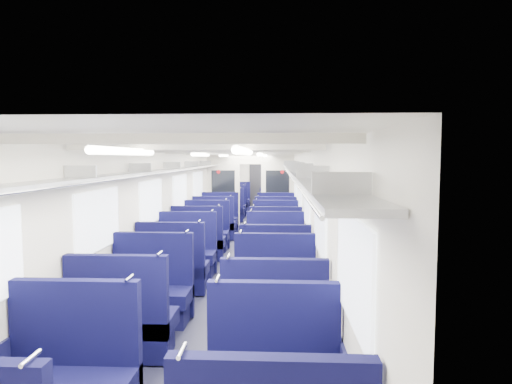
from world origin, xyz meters
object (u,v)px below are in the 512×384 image
at_px(seat_10, 186,256).
at_px(seat_15, 276,235).
at_px(seat_18, 219,220).
at_px(seat_20, 228,211).
at_px(bulkhead, 250,188).
at_px(seat_17, 276,226).
at_px(seat_26, 237,201).
at_px(seat_8, 173,270).
at_px(seat_5, 274,331).
at_px(seat_13, 276,244).
at_px(seat_22, 231,207).
at_px(seat_19, 276,221).
at_px(seat_21, 276,212).
at_px(seat_23, 276,208).
at_px(seat_4, 123,325).
at_px(seat_16, 214,226).
at_px(seat_9, 275,274).
at_px(seat_6, 151,294).
at_px(seat_14, 206,235).
at_px(end_door, 258,185).
at_px(seat_24, 234,204).
at_px(seat_12, 199,243).
at_px(seat_2, 69,383).
at_px(seat_7, 275,296).
at_px(seat_27, 276,201).
at_px(seat_11, 275,255).

relative_size(seat_10, seat_15, 1.00).
xyz_separation_m(seat_18, seat_20, (0.00, 2.17, 0.00)).
xyz_separation_m(bulkhead, seat_17, (0.83, -2.46, -0.86)).
distance_m(bulkhead, seat_26, 4.39).
bearing_deg(seat_8, seat_5, -55.40).
height_order(seat_13, seat_18, same).
height_order(seat_13, seat_22, same).
distance_m(seat_10, seat_19, 4.87).
distance_m(seat_17, seat_18, 1.98).
height_order(seat_21, seat_23, same).
height_order(seat_4, seat_16, same).
bearing_deg(seat_9, seat_6, -147.20).
relative_size(bulkhead, seat_14, 2.30).
height_order(seat_18, seat_22, same).
xyz_separation_m(end_door, seat_16, (-0.83, -7.93, -0.62)).
distance_m(seat_24, seat_26, 1.32).
relative_size(seat_13, seat_21, 1.00).
bearing_deg(seat_12, seat_2, -90.00).
distance_m(seat_2, seat_15, 7.09).
height_order(seat_18, seat_23, same).
relative_size(seat_6, seat_16, 1.00).
distance_m(seat_6, seat_20, 9.11).
relative_size(seat_17, seat_26, 1.00).
xyz_separation_m(bulkhead, seat_10, (-0.83, -6.02, -0.86)).
relative_size(seat_5, seat_24, 1.00).
xyz_separation_m(bulkhead, seat_6, (-0.83, -8.32, -0.86)).
bearing_deg(seat_7, seat_20, 100.34).
distance_m(seat_10, seat_24, 8.93).
height_order(seat_7, seat_15, same).
height_order(seat_5, seat_16, same).
bearing_deg(seat_13, seat_6, -115.34).
bearing_deg(seat_26, seat_21, -65.16).
distance_m(seat_5, seat_24, 12.50).
relative_size(seat_19, seat_20, 1.00).
height_order(seat_7, seat_24, same).
bearing_deg(seat_2, seat_6, 90.00).
height_order(seat_16, seat_17, same).
relative_size(seat_12, seat_13, 1.00).
bearing_deg(seat_4, seat_26, 90.00).
xyz_separation_m(seat_21, seat_27, (0.00, 3.61, 0.00)).
height_order(seat_8, seat_12, same).
bearing_deg(seat_6, seat_23, 80.68).
relative_size(end_door, seat_15, 1.64).
relative_size(seat_9, seat_19, 1.00).
bearing_deg(seat_27, seat_19, -90.00).
xyz_separation_m(seat_11, seat_15, (0.00, 2.19, 0.00)).
bearing_deg(seat_11, seat_8, -145.18).
relative_size(seat_2, seat_4, 1.00).
distance_m(seat_11, seat_27, 10.17).
relative_size(end_door, seat_10, 1.64).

